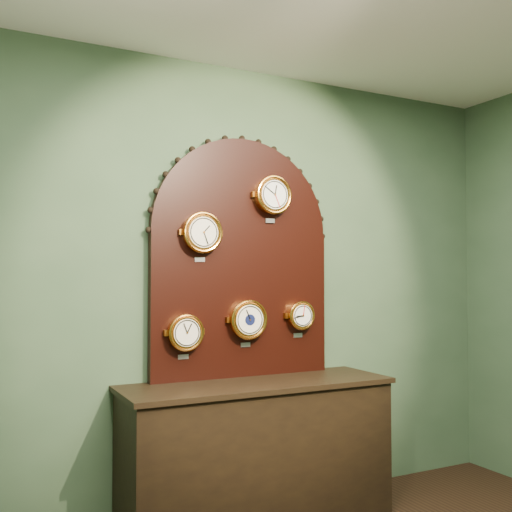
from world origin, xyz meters
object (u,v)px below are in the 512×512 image
shop_counter (258,455)px  display_board (242,250)px  hygrometer (185,332)px  arabic_clock (273,195)px  roman_clock (202,233)px  barometer (248,320)px  tide_clock (300,315)px

shop_counter → display_board: display_board is taller
display_board → hygrometer: bearing=-170.6°
display_board → arabic_clock: display_board is taller
shop_counter → roman_clock: (-0.30, 0.15, 1.32)m
roman_clock → display_board: bearing=12.7°
display_board → barometer: bearing=-81.7°
display_board → barometer: (0.01, -0.07, -0.44)m
roman_clock → hygrometer: bearing=179.6°
shop_counter → arabic_clock: arabic_clock is taller
barometer → roman_clock: bearing=180.0°
hygrometer → barometer: (0.41, -0.00, 0.06)m
hygrometer → tide_clock: 0.80m
hygrometer → arabic_clock: bearing=-0.1°
barometer → display_board: bearing=98.3°
display_board → hygrometer: 0.64m
roman_clock → tide_clock: bearing=0.1°
barometer → tide_clock: barometer is taller
arabic_clock → tide_clock: bearing=0.5°
display_board → hygrometer: display_board is taller
shop_counter → hygrometer: (-0.40, 0.15, 0.73)m
tide_clock → shop_counter: bearing=-158.4°
roman_clock → tide_clock: 0.86m
arabic_clock → hygrometer: arabic_clock is taller
hygrometer → tide_clock: tide_clock is taller
display_board → tide_clock: (0.39, -0.07, -0.42)m
shop_counter → arabic_clock: 1.59m
barometer → tide_clock: bearing=0.3°
hygrometer → display_board: bearing=9.4°
display_board → arabic_clock: (0.19, -0.07, 0.35)m
hygrometer → roman_clock: bearing=-0.4°
shop_counter → roman_clock: roman_clock is taller
display_board → roman_clock: display_board is taller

